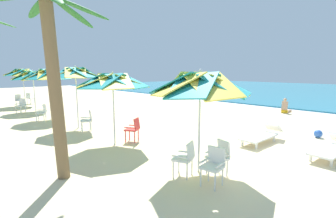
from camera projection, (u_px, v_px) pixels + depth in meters
The scene contains 21 objects.
ground_plane at pixel (260, 152), 7.82m from camera, with size 80.00×80.00×0.00m, color beige.
beach_umbrella_0 at pixel (200, 85), 5.98m from camera, with size 2.50×2.50×2.60m.
plastic_chair_0 at pixel (219, 155), 6.04m from camera, with size 0.54×0.57×0.87m.
plastic_chair_1 at pixel (185, 157), 5.93m from camera, with size 0.60×0.58×0.87m.
plastic_chair_2 at pixel (214, 164), 5.49m from camera, with size 0.50×0.52×0.87m.
beach_umbrella_1 at pixel (113, 81), 8.31m from camera, with size 2.51×2.51×2.54m.
plastic_chair_3 at pixel (134, 128), 8.92m from camera, with size 0.62×0.61×0.87m.
beach_umbrella_2 at pixel (75, 73), 10.76m from camera, with size 2.18×2.18×2.78m.
plastic_chair_4 at pixel (88, 119), 10.51m from camera, with size 0.56×0.58×0.87m.
beach_umbrella_3 at pixel (49, 75), 12.88m from camera, with size 2.36×2.36×2.75m.
plastic_chair_5 at pixel (42, 112), 12.53m from camera, with size 0.61×0.62×0.87m.
beach_umbrella_4 at pixel (33, 76), 15.40m from camera, with size 2.46×2.46×2.62m.
plastic_chair_6 at pixel (21, 105), 15.04m from camera, with size 0.62×0.63×0.87m.
beach_umbrella_5 at pixel (23, 73), 17.94m from camera, with size 2.49×2.49×2.75m.
plastic_chair_7 at pixel (30, 98), 19.07m from camera, with size 0.59×0.61×0.87m.
plastic_chair_8 at pixel (19, 100), 17.74m from camera, with size 0.60×0.58×0.87m.
sun_lounger_0 at pixel (332, 148), 7.31m from camera, with size 0.72×2.17×0.62m.
sun_lounger_1 at pixel (262, 135), 8.81m from camera, with size 0.67×2.15×0.62m.
palm_tree_3 at pixel (52, 64), 5.47m from camera, with size 2.46×2.92×4.20m.
beach_ball at pixel (318, 134), 9.47m from camera, with size 0.30×0.30×0.30m, color blue.
beachgoer_seated at pixel (286, 108), 15.08m from camera, with size 0.30×0.93×0.92m.
Camera 1 is at (3.50, -7.26, 2.55)m, focal length 26.34 mm.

